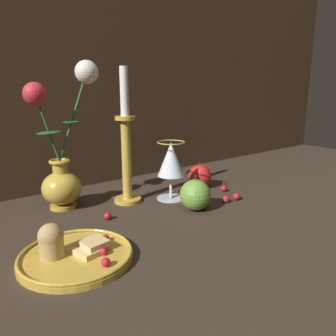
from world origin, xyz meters
TOP-DOWN VIEW (x-y plane):
  - ground_plane at (0.00, 0.00)m, footprint 2.40×2.40m
  - vase at (-0.16, 0.18)m, footprint 0.18×0.10m
  - plate_with_pastries at (-0.24, -0.09)m, footprint 0.20×0.20m
  - wine_glass at (0.10, 0.06)m, footprint 0.08×0.08m
  - candlestick at (-0.01, 0.11)m, footprint 0.07×0.07m
  - apple_beside_vase at (0.09, -0.04)m, footprint 0.08×0.08m
  - apple_near_glass at (0.23, 0.09)m, footprint 0.07×0.07m
  - berry_near_plate at (0.26, 0.02)m, footprint 0.02×0.02m
  - berry_front_center at (0.19, -0.05)m, footprint 0.02×0.02m
  - berry_by_glass_stem at (0.23, -0.05)m, footprint 0.02×0.02m
  - berry_under_candlestick at (-0.11, 0.04)m, footprint 0.02×0.02m

SIDE VIEW (x-z plane):
  - ground_plane at x=0.00m, z-range 0.00..0.00m
  - berry_under_candlestick at x=-0.11m, z-range 0.00..0.02m
  - berry_near_plate at x=0.26m, z-range 0.00..0.02m
  - berry_front_center at x=0.19m, z-range 0.00..0.02m
  - berry_by_glass_stem at x=0.23m, z-range 0.00..0.02m
  - plate_with_pastries at x=-0.24m, z-range -0.02..0.05m
  - apple_near_glass at x=0.23m, z-range -0.01..0.08m
  - apple_beside_vase at x=0.09m, z-range -0.01..0.08m
  - wine_glass at x=0.10m, z-range 0.02..0.18m
  - vase at x=-0.16m, z-range -0.05..0.31m
  - candlestick at x=-0.01m, z-range -0.04..0.32m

